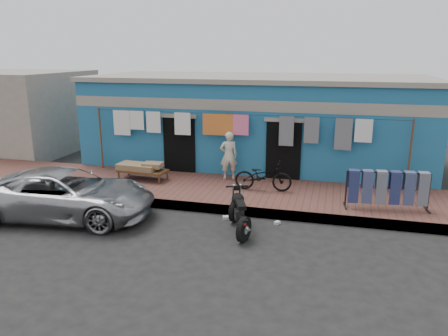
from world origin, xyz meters
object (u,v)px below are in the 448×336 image
at_px(car, 66,193).
at_px(motorcycle, 240,211).
at_px(seated_person, 229,156).
at_px(jeans_rack, 387,189).
at_px(bicycle, 263,173).
at_px(charpoy, 143,171).

relative_size(car, motorcycle, 2.79).
bearing_deg(motorcycle, seated_person, 86.41).
bearing_deg(seated_person, motorcycle, 86.35).
xyz_separation_m(car, jeans_rack, (8.03, 2.08, 0.12)).
bearing_deg(bicycle, jeans_rack, -105.36).
bearing_deg(jeans_rack, seated_person, 160.47).
relative_size(charpoy, jeans_rack, 0.76).
height_order(bicycle, charpoy, bicycle).
xyz_separation_m(bicycle, jeans_rack, (3.35, -0.73, -0.01)).
bearing_deg(car, bicycle, -65.43).
distance_m(seated_person, jeans_rack, 4.91).
bearing_deg(motorcycle, charpoy, 122.49).
xyz_separation_m(bicycle, motorcycle, (-0.13, -2.56, -0.28)).
height_order(bicycle, motorcycle, bicycle).
bearing_deg(bicycle, seated_person, 51.15).
xyz_separation_m(car, motorcycle, (4.55, 0.24, -0.15)).
distance_m(motorcycle, jeans_rack, 3.95).
height_order(seated_person, jeans_rack, seated_person).
height_order(charpoy, jeans_rack, jeans_rack).
distance_m(bicycle, motorcycle, 2.58).
bearing_deg(bicycle, motorcycle, 173.91).
distance_m(car, jeans_rack, 8.30).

